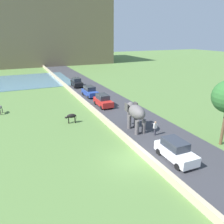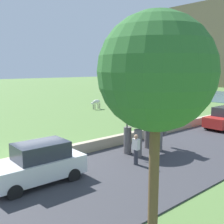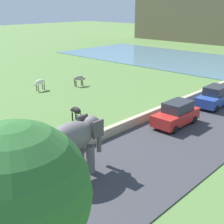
{
  "view_description": "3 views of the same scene",
  "coord_description": "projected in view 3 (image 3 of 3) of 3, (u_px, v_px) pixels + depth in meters",
  "views": [
    {
      "loc": [
        -8.33,
        -14.48,
        10.23
      ],
      "look_at": [
        1.26,
        6.88,
        2.0
      ],
      "focal_mm": 35.82,
      "sensor_mm": 36.0,
      "label": 1
    },
    {
      "loc": [
        13.94,
        -6.4,
        4.93
      ],
      "look_at": [
        -1.13,
        6.7,
        1.71
      ],
      "focal_mm": 44.02,
      "sensor_mm": 36.0,
      "label": 2
    },
    {
      "loc": [
        14.38,
        -3.47,
        8.43
      ],
      "look_at": [
        0.91,
        10.77,
        1.5
      ],
      "focal_mm": 49.11,
      "sensor_mm": 36.0,
      "label": 3
    }
  ],
  "objects": [
    {
      "name": "tree_near",
      "position": [
        18.0,
        195.0,
        6.16
      ],
      "size": [
        3.04,
        3.04,
        6.35
      ],
      "color": "brown",
      "rests_on": "ground"
    },
    {
      "name": "cow_grey",
      "position": [
        79.0,
        79.0,
        33.03
      ],
      "size": [
        0.72,
        1.42,
        1.15
      ],
      "color": "gray",
      "rests_on": "ground"
    },
    {
      "name": "car_red",
      "position": [
        176.0,
        114.0,
        22.2
      ],
      "size": [
        1.8,
        4.0,
        1.8
      ],
      "color": "red",
      "rests_on": "ground"
    },
    {
      "name": "cow_white",
      "position": [
        40.0,
        82.0,
        31.35
      ],
      "size": [
        0.51,
        1.4,
        1.15
      ],
      "color": "silver",
      "rests_on": "ground"
    },
    {
      "name": "person_beside_elephant",
      "position": [
        57.0,
        186.0,
        13.48
      ],
      "size": [
        0.36,
        0.22,
        1.63
      ],
      "color": "#33333D",
      "rests_on": "ground"
    },
    {
      "name": "car_blue",
      "position": [
        214.0,
        97.0,
        26.34
      ],
      "size": [
        1.94,
        4.07,
        1.8
      ],
      "color": "#2D4CA8",
      "rests_on": "ground"
    },
    {
      "name": "barrier_wall",
      "position": [
        173.0,
        105.0,
        25.95
      ],
      "size": [
        0.4,
        110.0,
        0.65
      ],
      "primitive_type": "cube",
      "color": "tan",
      "rests_on": "ground"
    },
    {
      "name": "elephant",
      "position": [
        75.0,
        140.0,
        15.29
      ],
      "size": [
        1.43,
        3.47,
        2.99
      ],
      "color": "#605B5B",
      "rests_on": "ground"
    },
    {
      "name": "cow_black",
      "position": [
        76.0,
        111.0,
        23.02
      ],
      "size": [
        1.42,
        0.61,
        1.15
      ],
      "color": "black",
      "rests_on": "ground"
    },
    {
      "name": "lake",
      "position": [
        166.0,
        58.0,
        50.68
      ],
      "size": [
        36.0,
        18.0,
        0.08
      ],
      "primitive_type": "cube",
      "color": "slate",
      "rests_on": "ground"
    }
  ]
}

